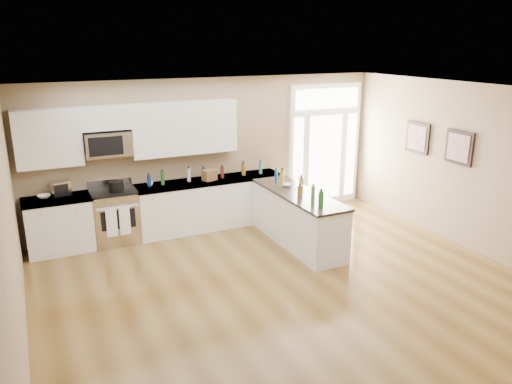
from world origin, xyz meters
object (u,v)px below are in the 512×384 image
(peninsula_cabinet, at_px, (297,220))
(kitchen_range, at_px, (115,216))
(toaster_oven, at_px, (61,188))
(stockpot, at_px, (116,186))

(peninsula_cabinet, distance_m, kitchen_range, 3.22)
(kitchen_range, height_order, toaster_oven, toaster_oven)
(peninsula_cabinet, bearing_deg, kitchen_range, 153.23)
(peninsula_cabinet, bearing_deg, toaster_oven, 156.85)
(peninsula_cabinet, bearing_deg, stockpot, 153.84)
(kitchen_range, height_order, stockpot, stockpot)
(peninsula_cabinet, height_order, toaster_oven, toaster_oven)
(kitchen_range, relative_size, stockpot, 4.25)
(kitchen_range, bearing_deg, toaster_oven, 170.77)
(stockpot, distance_m, toaster_oven, 0.90)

